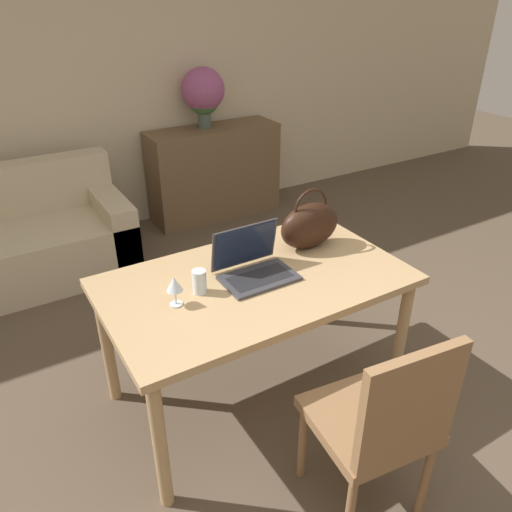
{
  "coord_description": "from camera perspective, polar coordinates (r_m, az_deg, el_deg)",
  "views": [
    {
      "loc": [
        -1.02,
        -1.21,
        2.01
      ],
      "look_at": [
        0.05,
        0.56,
        0.86
      ],
      "focal_mm": 35.0,
      "sensor_mm": 36.0,
      "label": 1
    }
  ],
  "objects": [
    {
      "name": "laptop",
      "position": [
        2.42,
        -0.41,
        -0.74
      ],
      "size": [
        0.36,
        0.28,
        0.24
      ],
      "color": "#38383D",
      "rests_on": "dining_table"
    },
    {
      "name": "drinking_glass",
      "position": [
        2.3,
        -6.49,
        -2.93
      ],
      "size": [
        0.07,
        0.07,
        0.11
      ],
      "color": "silver",
      "rests_on": "dining_table"
    },
    {
      "name": "flower_vase",
      "position": [
        4.6,
        -6.05,
        18.04
      ],
      "size": [
        0.38,
        0.38,
        0.52
      ],
      "color": "#47564C",
      "rests_on": "sideboard"
    },
    {
      "name": "wall_back",
      "position": [
        4.48,
        -18.64,
        19.1
      ],
      "size": [
        10.0,
        0.06,
        2.7
      ],
      "color": "beige",
      "rests_on": "ground_plane"
    },
    {
      "name": "ground_plane",
      "position": [
        2.55,
        6.13,
        -23.08
      ],
      "size": [
        14.0,
        14.0,
        0.0
      ],
      "primitive_type": "plane",
      "color": "brown"
    },
    {
      "name": "chair",
      "position": [
        2.07,
        14.22,
        -17.76
      ],
      "size": [
        0.49,
        0.49,
        0.95
      ],
      "rotation": [
        0.0,
        0.0,
        -0.12
      ],
      "color": "olive",
      "rests_on": "ground_plane"
    },
    {
      "name": "dining_table",
      "position": [
        2.46,
        -0.08,
        -4.15
      ],
      "size": [
        1.47,
        0.86,
        0.74
      ],
      "color": "tan",
      "rests_on": "ground_plane"
    },
    {
      "name": "wine_glass",
      "position": [
        2.2,
        -9.31,
        -3.3
      ],
      "size": [
        0.07,
        0.07,
        0.14
      ],
      "color": "silver",
      "rests_on": "dining_table"
    },
    {
      "name": "sideboard",
      "position": [
        4.79,
        -4.79,
        9.5
      ],
      "size": [
        1.22,
        0.4,
        0.85
      ],
      "color": "brown",
      "rests_on": "ground_plane"
    },
    {
      "name": "handbag",
      "position": [
        2.66,
        6.17,
        3.55
      ],
      "size": [
        0.35,
        0.17,
        0.33
      ],
      "color": "black",
      "rests_on": "dining_table"
    }
  ]
}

